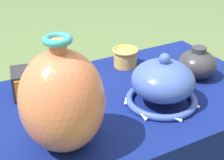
{
  "coord_description": "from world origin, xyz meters",
  "views": [
    {
      "loc": [
        -0.47,
        -0.85,
        1.38
      ],
      "look_at": [
        -0.05,
        -0.09,
        0.92
      ],
      "focal_mm": 55.0,
      "sensor_mm": 36.0,
      "label": 1
    }
  ],
  "objects": [
    {
      "name": "display_table",
      "position": [
        0.0,
        -0.02,
        0.69
      ],
      "size": [
        1.07,
        0.61,
        0.8
      ],
      "color": "#38383D",
      "rests_on": "ground_plane"
    },
    {
      "name": "vase_tall_bulbous",
      "position": [
        -0.23,
        -0.15,
        0.93
      ],
      "size": [
        0.22,
        0.22,
        0.31
      ],
      "color": "#BC6642",
      "rests_on": "display_table"
    },
    {
      "name": "vase_dome_bell",
      "position": [
        0.12,
        -0.1,
        0.86
      ],
      "size": [
        0.24,
        0.24,
        0.17
      ],
      "color": "#3851A8",
      "rests_on": "display_table"
    },
    {
      "name": "mosaic_tile_box",
      "position": [
        -0.21,
        0.15,
        0.84
      ],
      "size": [
        0.16,
        0.14,
        0.09
      ],
      "rotation": [
        0.0,
        0.0,
        -0.22
      ],
      "color": "#232328",
      "rests_on": "display_table"
    },
    {
      "name": "jar_round_charcoal",
      "position": [
        0.34,
        -0.01,
        0.85
      ],
      "size": [
        0.14,
        0.14,
        0.12
      ],
      "color": "#2D2D33",
      "rests_on": "display_table"
    },
    {
      "name": "cup_wide_ochre",
      "position": [
        0.16,
        0.2,
        0.84
      ],
      "size": [
        0.1,
        0.1,
        0.07
      ],
      "color": "gold",
      "rests_on": "display_table"
    }
  ]
}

